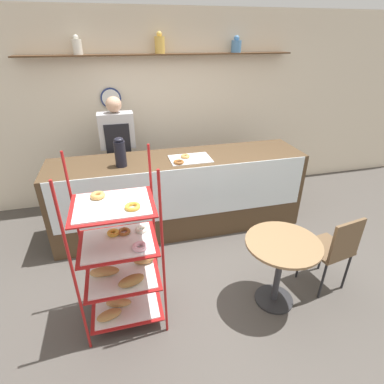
% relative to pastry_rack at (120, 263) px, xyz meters
% --- Properties ---
extents(ground_plane, '(14.00, 14.00, 0.00)m').
position_rel_pastry_rack_xyz_m(ground_plane, '(0.81, 0.33, -0.63)').
color(ground_plane, '#4C4742').
extents(back_wall, '(10.00, 0.30, 2.70)m').
position_rel_pastry_rack_xyz_m(back_wall, '(0.81, 2.42, 0.74)').
color(back_wall, beige).
rests_on(back_wall, ground_plane).
extents(display_counter, '(3.19, 0.73, 1.01)m').
position_rel_pastry_rack_xyz_m(display_counter, '(0.81, 1.34, -0.12)').
color(display_counter, '#4C3823').
rests_on(display_counter, ground_plane).
extents(pastry_rack, '(0.68, 0.55, 1.57)m').
position_rel_pastry_rack_xyz_m(pastry_rack, '(0.00, 0.00, 0.00)').
color(pastry_rack, '#A51919').
rests_on(pastry_rack, ground_plane).
extents(person_worker, '(0.45, 0.23, 1.67)m').
position_rel_pastry_rack_xyz_m(person_worker, '(0.10, 1.93, 0.28)').
color(person_worker, '#282833').
rests_on(person_worker, ground_plane).
extents(cafe_table, '(0.68, 0.68, 0.71)m').
position_rel_pastry_rack_xyz_m(cafe_table, '(1.43, -0.18, -0.09)').
color(cafe_table, '#262628').
rests_on(cafe_table, ground_plane).
extents(cafe_chair, '(0.44, 0.44, 0.87)m').
position_rel_pastry_rack_xyz_m(cafe_chair, '(2.03, -0.17, -0.09)').
color(cafe_chair, black).
rests_on(cafe_chair, ground_plane).
extents(coffee_carafe, '(0.13, 0.13, 0.34)m').
position_rel_pastry_rack_xyz_m(coffee_carafe, '(0.11, 1.23, 0.55)').
color(coffee_carafe, black).
rests_on(coffee_carafe, display_counter).
extents(donut_tray_counter, '(0.49, 0.35, 0.05)m').
position_rel_pastry_rack_xyz_m(donut_tray_counter, '(0.90, 1.23, 0.40)').
color(donut_tray_counter, white).
rests_on(donut_tray_counter, display_counter).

